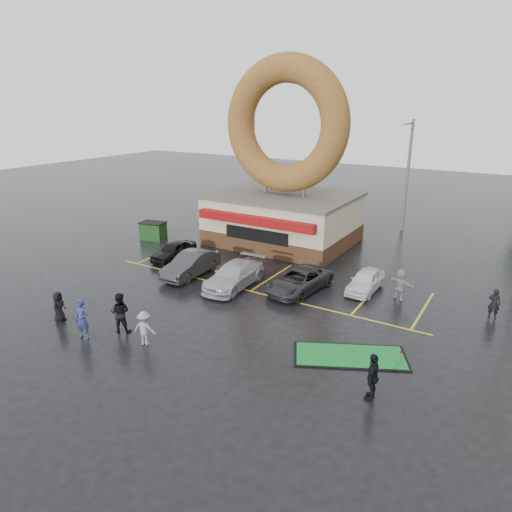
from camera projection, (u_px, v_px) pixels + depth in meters
The scene contains 18 objects.
ground at pixel (215, 314), 23.29m from camera, with size 120.00×120.00×0.00m, color black.
donut_shop at pixel (284, 184), 33.83m from camera, with size 10.20×8.70×13.50m.
streetlight_left at pixel (253, 163), 42.79m from camera, with size 0.40×2.21×9.00m.
streetlight_mid at pixel (407, 173), 36.70m from camera, with size 0.40×2.21×9.00m.
car_black at pixel (174, 251), 31.08m from camera, with size 1.48×3.68×1.25m, color black.
car_dgrey at pixel (191, 264), 28.17m from camera, with size 1.54×4.42×1.46m, color #2D2D30.
car_silver at pixel (234, 275), 26.48m from camera, with size 1.96×4.83×1.40m, color #B9B9BE.
car_grey at pixel (299, 280), 25.87m from camera, with size 2.13×4.61×1.28m, color #2B2B2D.
car_white at pixel (365, 281), 25.91m from camera, with size 1.43×3.57×1.22m, color white.
person_blue at pixel (82, 319), 20.55m from camera, with size 0.70×0.46×1.93m, color navy.
person_blackjkt at pixel (120, 313), 21.19m from camera, with size 0.94×0.73×1.94m, color black.
person_hoodie at pixel (144, 328), 20.11m from camera, with size 1.02×0.59×1.58m, color gray.
person_bystander at pixel (59, 307), 22.28m from camera, with size 0.75×0.49×1.54m, color black.
person_cameraman at pixel (373, 377), 16.35m from camera, with size 1.07×0.45×1.83m, color black.
person_walker_near at pixel (401, 284), 24.71m from camera, with size 1.62×0.51×1.74m, color gray.
person_walker_far at pixel (494, 303), 22.61m from camera, with size 0.56×0.37×1.55m, color black.
dumpster at pixel (153, 231), 35.66m from camera, with size 1.80×1.20×1.30m, color #19431A.
putting_green at pixel (350, 356), 19.34m from camera, with size 5.14×3.93×0.59m.
Camera 1 is at (12.78, -16.93, 10.28)m, focal length 32.00 mm.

